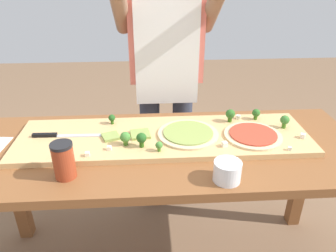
{
  "coord_description": "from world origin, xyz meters",
  "views": [
    {
      "loc": [
        -0.06,
        -1.23,
        1.52
      ],
      "look_at": [
        0.02,
        0.09,
        0.83
      ],
      "focal_mm": 34.47,
      "sensor_mm": 36.0,
      "label": 1
    }
  ],
  "objects_px": {
    "broccoli_floret_front_left": "(285,120)",
    "broccoli_floret_back_left": "(112,118)",
    "broccoli_floret_back_mid": "(125,137)",
    "cheese_crumble_f": "(225,144)",
    "flour_cup": "(227,172)",
    "cheese_crumble_c": "(109,148)",
    "broccoli_floret_back_right": "(141,139)",
    "broccoli_floret_center_right": "(230,114)",
    "broccoli_floret_front_right": "(256,113)",
    "chefs_knife": "(57,135)",
    "cook_center": "(166,62)",
    "cheese_crumble_b": "(303,136)",
    "sauce_jar": "(64,160)",
    "cheese_crumble_d": "(87,154)",
    "pizza_whole_pesto_green": "(188,133)",
    "pizza_slice_near_left": "(111,136)",
    "broccoli_floret_front_mid": "(159,146)",
    "pizza_whole_tomato_red": "(253,135)",
    "cheese_crumble_a": "(238,117)",
    "pizza_slice_center": "(140,134)",
    "cheese_crumble_e": "(290,149)",
    "prep_table": "(165,166)"
  },
  "relations": [
    {
      "from": "broccoli_floret_front_left",
      "to": "pizza_whole_tomato_red",
      "type": "bearing_deg",
      "value": -156.88
    },
    {
      "from": "pizza_slice_near_left",
      "to": "broccoli_floret_front_left",
      "type": "distance_m",
      "value": 0.81
    },
    {
      "from": "flour_cup",
      "to": "sauce_jar",
      "type": "distance_m",
      "value": 0.61
    },
    {
      "from": "broccoli_floret_front_left",
      "to": "broccoli_floret_front_mid",
      "type": "relative_size",
      "value": 1.44
    },
    {
      "from": "pizza_slice_near_left",
      "to": "broccoli_floret_back_left",
      "type": "xyz_separation_m",
      "value": [
        -0.01,
        0.14,
        0.02
      ]
    },
    {
      "from": "prep_table",
      "to": "cheese_crumble_b",
      "type": "distance_m",
      "value": 0.64
    },
    {
      "from": "cheese_crumble_f",
      "to": "flour_cup",
      "type": "xyz_separation_m",
      "value": [
        -0.04,
        -0.2,
        -0.0
      ]
    },
    {
      "from": "broccoli_floret_front_left",
      "to": "cheese_crumble_e",
      "type": "relative_size",
      "value": 4.23
    },
    {
      "from": "prep_table",
      "to": "cheese_crumble_b",
      "type": "xyz_separation_m",
      "value": [
        0.62,
        -0.01,
        0.14
      ]
    },
    {
      "from": "prep_table",
      "to": "broccoli_floret_front_right",
      "type": "height_order",
      "value": "broccoli_floret_front_right"
    },
    {
      "from": "prep_table",
      "to": "cheese_crumble_d",
      "type": "height_order",
      "value": "cheese_crumble_d"
    },
    {
      "from": "cheese_crumble_d",
      "to": "cook_center",
      "type": "xyz_separation_m",
      "value": [
        0.36,
        0.64,
        0.19
      ]
    },
    {
      "from": "flour_cup",
      "to": "cheese_crumble_c",
      "type": "bearing_deg",
      "value": 155.86
    },
    {
      "from": "pizza_slice_center",
      "to": "broccoli_floret_front_mid",
      "type": "bearing_deg",
      "value": -60.3
    },
    {
      "from": "broccoli_floret_front_left",
      "to": "cook_center",
      "type": "bearing_deg",
      "value": 140.09
    },
    {
      "from": "broccoli_floret_center_right",
      "to": "cheese_crumble_a",
      "type": "relative_size",
      "value": 3.37
    },
    {
      "from": "broccoli_floret_front_left",
      "to": "cheese_crumble_f",
      "type": "distance_m",
      "value": 0.35
    },
    {
      "from": "chefs_knife",
      "to": "broccoli_floret_front_right",
      "type": "relative_size",
      "value": 5.65
    },
    {
      "from": "pizza_slice_center",
      "to": "cheese_crumble_f",
      "type": "height_order",
      "value": "cheese_crumble_f"
    },
    {
      "from": "cook_center",
      "to": "broccoli_floret_back_mid",
      "type": "bearing_deg",
      "value": -110.46
    },
    {
      "from": "pizza_slice_near_left",
      "to": "broccoli_floret_back_right",
      "type": "xyz_separation_m",
      "value": [
        0.14,
        -0.09,
        0.03
      ]
    },
    {
      "from": "chefs_knife",
      "to": "pizza_slice_near_left",
      "type": "bearing_deg",
      "value": -6.14
    },
    {
      "from": "broccoli_floret_back_right",
      "to": "broccoli_floret_back_left",
      "type": "xyz_separation_m",
      "value": [
        -0.15,
        0.23,
        -0.01
      ]
    },
    {
      "from": "cheese_crumble_b",
      "to": "cheese_crumble_d",
      "type": "bearing_deg",
      "value": -174.53
    },
    {
      "from": "chefs_knife",
      "to": "cheese_crumble_e",
      "type": "relative_size",
      "value": 20.66
    },
    {
      "from": "cheese_crumble_f",
      "to": "flour_cup",
      "type": "bearing_deg",
      "value": -99.91
    },
    {
      "from": "chefs_knife",
      "to": "broccoli_floret_back_left",
      "type": "relative_size",
      "value": 6.42
    },
    {
      "from": "prep_table",
      "to": "chefs_knife",
      "type": "distance_m",
      "value": 0.51
    },
    {
      "from": "cheese_crumble_f",
      "to": "sauce_jar",
      "type": "distance_m",
      "value": 0.66
    },
    {
      "from": "broccoli_floret_center_right",
      "to": "broccoli_floret_back_mid",
      "type": "bearing_deg",
      "value": -159.13
    },
    {
      "from": "broccoli_floret_front_right",
      "to": "chefs_knife",
      "type": "bearing_deg",
      "value": -173.16
    },
    {
      "from": "broccoli_floret_front_mid",
      "to": "flour_cup",
      "type": "distance_m",
      "value": 0.31
    },
    {
      "from": "broccoli_floret_front_mid",
      "to": "cheese_crumble_c",
      "type": "height_order",
      "value": "broccoli_floret_front_mid"
    },
    {
      "from": "pizza_whole_pesto_green",
      "to": "cook_center",
      "type": "xyz_separation_m",
      "value": [
        -0.07,
        0.49,
        0.19
      ]
    },
    {
      "from": "broccoli_floret_center_right",
      "to": "cheese_crumble_d",
      "type": "relative_size",
      "value": 3.59
    },
    {
      "from": "pizza_whole_tomato_red",
      "to": "cheese_crumble_a",
      "type": "height_order",
      "value": "cheese_crumble_a"
    },
    {
      "from": "cheese_crumble_d",
      "to": "broccoli_floret_back_right",
      "type": "bearing_deg",
      "value": 14.92
    },
    {
      "from": "broccoli_floret_back_left",
      "to": "cook_center",
      "type": "bearing_deg",
      "value": 51.17
    },
    {
      "from": "broccoli_floret_front_mid",
      "to": "cheese_crumble_f",
      "type": "xyz_separation_m",
      "value": [
        0.28,
        0.02,
        -0.02
      ]
    },
    {
      "from": "pizza_slice_near_left",
      "to": "cheese_crumble_f",
      "type": "distance_m",
      "value": 0.51
    },
    {
      "from": "broccoli_floret_back_mid",
      "to": "cheese_crumble_f",
      "type": "bearing_deg",
      "value": -5.45
    },
    {
      "from": "pizza_whole_pesto_green",
      "to": "broccoli_floret_center_right",
      "type": "distance_m",
      "value": 0.25
    },
    {
      "from": "chefs_knife",
      "to": "broccoli_floret_back_right",
      "type": "bearing_deg",
      "value": -16.67
    },
    {
      "from": "broccoli_floret_front_left",
      "to": "broccoli_floret_back_left",
      "type": "distance_m",
      "value": 0.82
    },
    {
      "from": "sauce_jar",
      "to": "cheese_crumble_f",
      "type": "bearing_deg",
      "value": 12.2
    },
    {
      "from": "broccoli_floret_front_left",
      "to": "cheese_crumble_a",
      "type": "xyz_separation_m",
      "value": [
        -0.19,
        0.11,
        -0.03
      ]
    },
    {
      "from": "broccoli_floret_back_mid",
      "to": "flour_cup",
      "type": "distance_m",
      "value": 0.46
    },
    {
      "from": "pizza_slice_center",
      "to": "cheese_crumble_e",
      "type": "height_order",
      "value": "cheese_crumble_e"
    },
    {
      "from": "chefs_knife",
      "to": "flour_cup",
      "type": "distance_m",
      "value": 0.78
    },
    {
      "from": "cheese_crumble_b",
      "to": "sauce_jar",
      "type": "distance_m",
      "value": 1.03
    }
  ]
}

